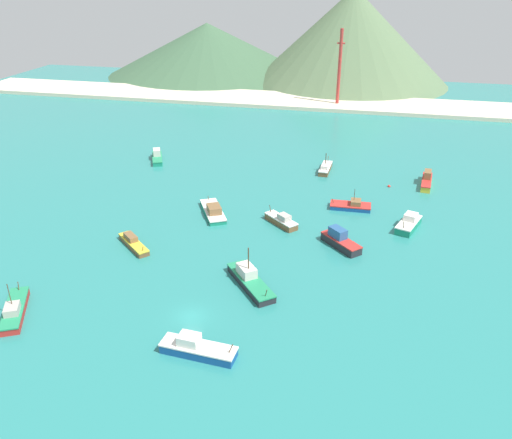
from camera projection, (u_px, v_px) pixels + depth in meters
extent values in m
cube|color=teal|center=(246.00, 221.00, 95.86)|extent=(260.00, 280.00, 0.50)
cube|color=brown|center=(325.00, 169.00, 118.27)|extent=(2.41, 7.82, 0.99)
cube|color=white|center=(326.00, 167.00, 118.01)|extent=(2.46, 7.98, 0.20)
cube|color=beige|center=(325.00, 166.00, 116.95)|extent=(1.68, 3.26, 0.80)
cylinder|color=#4C3823|center=(328.00, 159.00, 120.75)|extent=(0.15, 0.59, 1.34)
cylinder|color=#4C3823|center=(326.00, 158.00, 116.80)|extent=(0.18, 0.18, 2.39)
cube|color=gold|center=(426.00, 183.00, 110.58)|extent=(2.85, 9.11, 1.16)
cube|color=red|center=(427.00, 180.00, 110.28)|extent=(2.91, 9.29, 0.20)
cube|color=brown|center=(428.00, 174.00, 110.85)|extent=(1.75, 3.24, 1.54)
cube|color=#198466|center=(213.00, 212.00, 98.04)|extent=(7.54, 10.37, 0.72)
cube|color=white|center=(213.00, 210.00, 97.83)|extent=(7.69, 10.58, 0.20)
cube|color=brown|center=(214.00, 209.00, 96.41)|extent=(3.58, 3.95, 1.29)
cylinder|color=#4C3823|center=(208.00, 198.00, 101.59)|extent=(0.32, 0.46, 0.99)
cube|color=#14478C|center=(199.00, 351.00, 62.61)|extent=(9.38, 3.31, 1.09)
cube|color=white|center=(198.00, 346.00, 62.32)|extent=(9.56, 3.38, 0.20)
cube|color=silver|center=(189.00, 340.00, 62.30)|extent=(2.67, 2.14, 1.30)
cylinder|color=#4C3823|center=(231.00, 349.00, 60.92)|extent=(0.64, 0.17, 1.47)
cube|color=brown|center=(281.00, 222.00, 94.00)|extent=(6.80, 6.37, 1.08)
cube|color=white|center=(281.00, 218.00, 93.72)|extent=(6.94, 6.50, 0.20)
cube|color=#B2ADA3|center=(284.00, 217.00, 92.79)|extent=(2.75, 2.69, 1.02)
cylinder|color=#4C3823|center=(270.00, 209.00, 95.81)|extent=(0.55, 0.51, 1.46)
cube|color=red|center=(15.00, 311.00, 69.87)|extent=(6.51, 9.65, 0.96)
cube|color=#238C5B|center=(14.00, 307.00, 69.61)|extent=(6.64, 9.85, 0.20)
cube|color=#B2ADA3|center=(12.00, 309.00, 68.30)|extent=(2.77, 3.10, 0.99)
cylinder|color=#4C3823|center=(18.00, 286.00, 73.12)|extent=(0.37, 0.57, 1.31)
cylinder|color=#4C3823|center=(9.00, 294.00, 67.85)|extent=(0.11, 0.11, 3.07)
cube|color=brown|center=(134.00, 245.00, 86.50)|extent=(7.50, 6.95, 0.80)
cube|color=gold|center=(134.00, 242.00, 86.28)|extent=(7.65, 7.09, 0.20)
cube|color=brown|center=(131.00, 237.00, 86.82)|extent=(3.18, 3.04, 0.86)
cylinder|color=#4C3823|center=(143.00, 249.00, 83.31)|extent=(0.45, 0.42, 1.09)
cube|color=#232328|center=(251.00, 283.00, 75.90)|extent=(8.97, 10.13, 1.03)
cube|color=#238C5B|center=(251.00, 280.00, 75.63)|extent=(9.15, 10.33, 0.20)
cube|color=beige|center=(247.00, 270.00, 76.36)|extent=(3.68, 3.86, 1.44)
cylinder|color=#4C3823|center=(266.00, 293.00, 71.43)|extent=(0.47, 0.54, 1.39)
cylinder|color=#4C3823|center=(248.00, 258.00, 74.76)|extent=(0.18, 0.18, 3.41)
cube|color=#232328|center=(341.00, 244.00, 86.40)|extent=(7.16, 7.14, 1.29)
cube|color=red|center=(341.00, 240.00, 86.07)|extent=(7.31, 7.29, 0.20)
cube|color=#28568C|center=(338.00, 233.00, 86.41)|extent=(3.39, 3.38, 1.59)
cube|color=#198466|center=(408.00, 225.00, 92.48)|extent=(4.93, 7.72, 1.22)
cube|color=white|center=(409.00, 222.00, 92.17)|extent=(5.03, 7.87, 0.20)
cube|color=silver|center=(411.00, 217.00, 92.56)|extent=(2.72, 2.99, 1.13)
cylinder|color=#4C3823|center=(404.00, 225.00, 89.37)|extent=(0.34, 0.70, 1.64)
cube|color=#14478C|center=(350.00, 207.00, 100.17)|extent=(7.64, 3.34, 0.73)
cube|color=red|center=(351.00, 205.00, 99.96)|extent=(7.80, 3.40, 0.20)
cube|color=brown|center=(356.00, 202.00, 99.54)|extent=(1.97, 2.41, 0.94)
cylinder|color=#4C3823|center=(333.00, 201.00, 100.39)|extent=(0.47, 0.13, 1.01)
cylinder|color=#4C3823|center=(354.00, 194.00, 98.90)|extent=(0.11, 0.11, 2.26)
cube|color=#198466|center=(157.00, 159.00, 124.51)|extent=(5.39, 8.56, 0.90)
cube|color=#238C5B|center=(157.00, 157.00, 124.27)|extent=(5.50, 8.73, 0.20)
cube|color=beige|center=(157.00, 152.00, 124.82)|extent=(2.63, 3.21, 1.49)
sphere|color=red|center=(389.00, 186.00, 110.07)|extent=(0.64, 0.64, 0.64)
cube|color=beige|center=(311.00, 102.00, 175.92)|extent=(247.00, 21.55, 1.20)
cone|color=#3D6042|center=(208.00, 49.00, 219.59)|extent=(84.29, 84.29, 20.63)
cone|color=#56704C|center=(352.00, 36.00, 200.08)|extent=(76.49, 76.49, 34.79)
cylinder|color=#B7332D|center=(339.00, 69.00, 166.51)|extent=(1.06, 1.06, 24.53)
cylinder|color=#B7332D|center=(341.00, 43.00, 163.04)|extent=(2.45, 0.53, 0.53)
cylinder|color=#B7332D|center=(340.00, 59.00, 165.21)|extent=(0.53, 1.96, 0.53)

